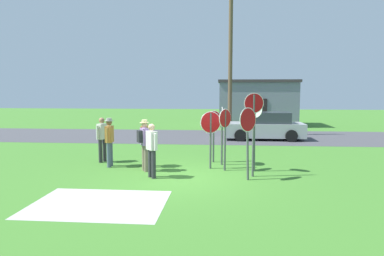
% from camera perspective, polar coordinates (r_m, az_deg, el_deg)
% --- Properties ---
extents(ground_plane, '(80.00, 80.00, 0.00)m').
position_cam_1_polar(ground_plane, '(11.03, -2.24, -8.14)').
color(ground_plane, '#3D7528').
extents(street_asphalt, '(60.00, 6.40, 0.01)m').
position_cam_1_polar(street_asphalt, '(20.84, 1.19, -1.35)').
color(street_asphalt, '#424247').
rests_on(street_asphalt, ground).
extents(concrete_path, '(3.20, 2.40, 0.01)m').
position_cam_1_polar(concrete_path, '(8.97, -14.82, -11.71)').
color(concrete_path, '#ADAAA3').
rests_on(concrete_path, ground).
extents(building_background, '(5.93, 3.97, 3.47)m').
position_cam_1_polar(building_background, '(27.83, 10.39, 4.03)').
color(building_background, slate).
rests_on(building_background, ground).
extents(utility_pole, '(1.80, 0.24, 8.79)m').
position_cam_1_polar(utility_pole, '(21.21, 6.20, 11.13)').
color(utility_pole, brown).
rests_on(utility_pole, ground).
extents(parked_car_on_street, '(4.31, 2.04, 1.51)m').
position_cam_1_polar(parked_car_on_street, '(19.96, 11.66, 0.17)').
color(parked_car_on_street, '#A5A8AD').
rests_on(parked_car_on_street, ground).
extents(stop_sign_far_back, '(0.07, 0.64, 2.12)m').
position_cam_1_polar(stop_sign_far_back, '(12.83, 4.86, 0.30)').
color(stop_sign_far_back, '#474C4C').
rests_on(stop_sign_far_back, ground).
extents(stop_sign_nearest, '(0.54, 0.56, 2.21)m').
position_cam_1_polar(stop_sign_nearest, '(10.76, 8.97, -0.43)').
color(stop_sign_nearest, '#474C4C').
rests_on(stop_sign_nearest, ground).
extents(stop_sign_leaning_left, '(0.47, 0.45, 2.43)m').
position_cam_1_polar(stop_sign_leaning_left, '(11.89, 10.02, 0.70)').
color(stop_sign_leaning_left, '#474C4C').
rests_on(stop_sign_leaning_left, ground).
extents(stop_sign_leaning_right, '(0.40, 0.51, 2.10)m').
position_cam_1_polar(stop_sign_leaning_right, '(11.92, 5.35, -0.23)').
color(stop_sign_leaning_right, '#474C4C').
rests_on(stop_sign_leaning_right, ground).
extents(stop_sign_rear_left, '(0.62, 0.16, 2.63)m').
position_cam_1_polar(stop_sign_rear_left, '(11.17, 9.89, 1.02)').
color(stop_sign_rear_left, '#474C4C').
rests_on(stop_sign_rear_left, ground).
extents(stop_sign_tallest, '(0.58, 0.31, 1.96)m').
position_cam_1_polar(stop_sign_tallest, '(13.30, 3.49, 0.05)').
color(stop_sign_tallest, '#474C4C').
rests_on(stop_sign_tallest, ground).
extents(stop_sign_center_cluster, '(0.70, 0.33, 2.00)m').
position_cam_1_polar(stop_sign_center_cluster, '(12.18, 3.01, -0.29)').
color(stop_sign_center_cluster, '#474C4C').
rests_on(stop_sign_center_cluster, ground).
extents(person_with_sunhat, '(0.40, 0.46, 1.69)m').
position_cam_1_polar(person_with_sunhat, '(11.02, -6.50, -3.14)').
color(person_with_sunhat, '#2D2D33').
rests_on(person_with_sunhat, ground).
extents(person_in_teal, '(0.46, 0.50, 1.74)m').
position_cam_1_polar(person_in_teal, '(11.93, -7.71, -2.16)').
color(person_in_teal, '#7A6B56').
rests_on(person_in_teal, ground).
extents(person_near_signs, '(0.24, 0.57, 1.69)m').
position_cam_1_polar(person_near_signs, '(12.62, -7.66, -1.97)').
color(person_near_signs, '#7A6B56').
rests_on(person_near_signs, ground).
extents(person_on_left, '(0.32, 0.57, 1.74)m').
position_cam_1_polar(person_on_left, '(12.86, -13.15, -1.78)').
color(person_on_left, '#4C5670').
rests_on(person_on_left, ground).
extents(person_in_dark_shirt, '(0.35, 0.53, 1.69)m').
position_cam_1_polar(person_in_dark_shirt, '(13.75, -14.27, -1.44)').
color(person_in_dark_shirt, '#2D2D33').
rests_on(person_in_dark_shirt, ground).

